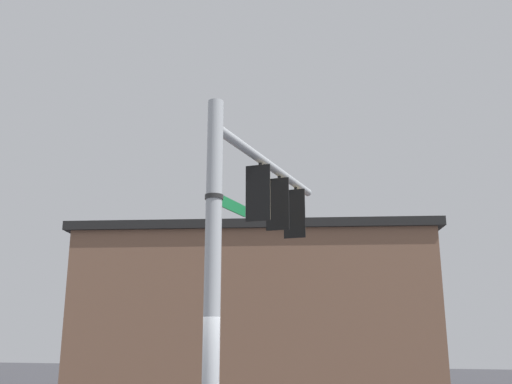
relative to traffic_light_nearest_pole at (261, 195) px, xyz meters
name	(u,v)px	position (x,y,z in m)	size (l,w,h in m)	color
signal_pole	(213,274)	(-0.21, -2.09, -1.92)	(0.29, 0.29, 6.45)	#ADB2B7
mast_arm	(270,166)	(0.06, 0.53, 0.80)	(0.20, 0.20, 5.26)	#ADB2B7
traffic_light_nearest_pole	(261,195)	(0.00, 0.00, 0.00)	(0.54, 0.49, 1.31)	black
traffic_light_mid_inner	(280,205)	(0.11, 1.10, 0.00)	(0.54, 0.49, 1.31)	black
traffic_light_mid_outer	(296,215)	(0.22, 2.20, 0.00)	(0.54, 0.49, 1.31)	black
street_name_sign	(223,201)	(-0.18, -1.75, -0.54)	(0.33, 1.46, 0.22)	#147238
storefront_building	(257,316)	(-3.21, 9.59, -2.13)	(14.02, 10.62, 6.00)	brown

